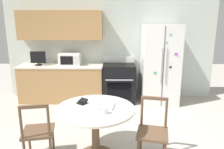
{
  "coord_description": "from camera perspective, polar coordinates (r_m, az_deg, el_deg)",
  "views": [
    {
      "loc": [
        0.08,
        -2.88,
        1.95
      ],
      "look_at": [
        0.05,
        1.15,
        0.95
      ],
      "focal_mm": 35.0,
      "sensor_mm": 36.0,
      "label": 1
    }
  ],
  "objects": [
    {
      "name": "back_wall",
      "position": [
        5.51,
        -3.57,
        8.58
      ],
      "size": [
        5.2,
        0.44,
        2.6
      ],
      "color": "silver",
      "rests_on": "ground_plane"
    },
    {
      "name": "kitchen_counter",
      "position": [
        5.53,
        -12.91,
        -2.14
      ],
      "size": [
        2.02,
        0.64,
        0.9
      ],
      "color": "#AD7F4C",
      "rests_on": "ground_plane"
    },
    {
      "name": "refrigerator",
      "position": [
        5.3,
        12.37,
        2.6
      ],
      "size": [
        0.84,
        0.77,
        1.87
      ],
      "color": "white",
      "rests_on": "ground_plane"
    },
    {
      "name": "oven_range",
      "position": [
        5.36,
        1.82,
        -2.13
      ],
      "size": [
        0.77,
        0.68,
        1.08
      ],
      "color": "black",
      "rests_on": "ground_plane"
    },
    {
      "name": "microwave",
      "position": [
        5.4,
        -10.85,
        4.01
      ],
      "size": [
        0.51,
        0.4,
        0.28
      ],
      "color": "white",
      "rests_on": "kitchen_counter"
    },
    {
      "name": "countertop_tv",
      "position": [
        5.51,
        -18.75,
        4.11
      ],
      "size": [
        0.35,
        0.16,
        0.34
      ],
      "color": "black",
      "rests_on": "kitchen_counter"
    },
    {
      "name": "dining_table",
      "position": [
        3.15,
        -4.39,
        -11.46
      ],
      "size": [
        1.11,
        1.11,
        0.77
      ],
      "color": "beige",
      "rests_on": "ground_plane"
    },
    {
      "name": "dining_chair_left",
      "position": [
        3.32,
        -18.75,
        -14.06
      ],
      "size": [
        0.49,
        0.49,
        0.9
      ],
      "rotation": [
        0.0,
        0.0,
        6.47
      ],
      "color": "brown",
      "rests_on": "ground_plane"
    },
    {
      "name": "dining_chair_right",
      "position": [
        3.2,
        10.57,
        -14.6
      ],
      "size": [
        0.5,
        0.5,
        0.9
      ],
      "rotation": [
        0.0,
        0.0,
        2.93
      ],
      "color": "brown",
      "rests_on": "ground_plane"
    },
    {
      "name": "candle_glass",
      "position": [
        2.89,
        -2.01,
        -9.44
      ],
      "size": [
        0.09,
        0.09,
        0.09
      ],
      "color": "silver",
      "rests_on": "dining_table"
    },
    {
      "name": "wallet",
      "position": [
        3.25,
        -7.75,
        -7.08
      ],
      "size": [
        0.17,
        0.17,
        0.07
      ],
      "color": "black",
      "rests_on": "dining_table"
    },
    {
      "name": "mail_stack",
      "position": [
        3.14,
        -1.44,
        -8.01
      ],
      "size": [
        0.29,
        0.35,
        0.02
      ],
      "color": "white",
      "rests_on": "dining_table"
    }
  ]
}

